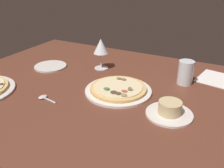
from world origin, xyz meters
TOP-DOWN VIEW (x-y plane):
  - dining_table at (0.00, 0.00)cm, footprint 150.00×110.00cm
  - pizza_main at (-6.28, -0.09)cm, footprint 29.15×29.15cm
  - ramekin_on_saucer at (-31.13, 8.08)cm, footprint 17.32×17.32cm
  - wine_glass_far at (13.96, -20.35)cm, footprint 7.78×7.78cm
  - water_glass at (-30.03, -21.78)cm, footprint 6.99×6.99cm
  - side_plate at (39.61, -9.16)cm, footprint 17.27×17.27cm
  - paper_menu at (-42.30, -34.14)cm, footprint 17.64×20.94cm
  - spoon at (18.14, 19.83)cm, footprint 9.72×4.43cm

SIDE VIEW (x-z plane):
  - dining_table at x=0.00cm, z-range 0.00..4.00cm
  - paper_menu at x=-42.30cm, z-range 4.00..4.30cm
  - side_plate at x=39.61cm, z-range 4.00..4.90cm
  - spoon at x=18.14cm, z-range 3.96..4.96cm
  - pizza_main at x=-6.28cm, z-range 3.51..6.86cm
  - ramekin_on_saucer at x=-31.13cm, z-range 3.26..8.82cm
  - water_glass at x=-30.03cm, z-range 3.45..14.62cm
  - wine_glass_far at x=13.96cm, z-range 7.64..24.00cm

